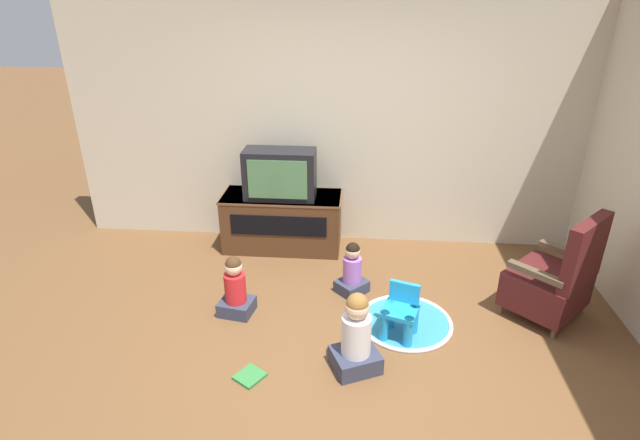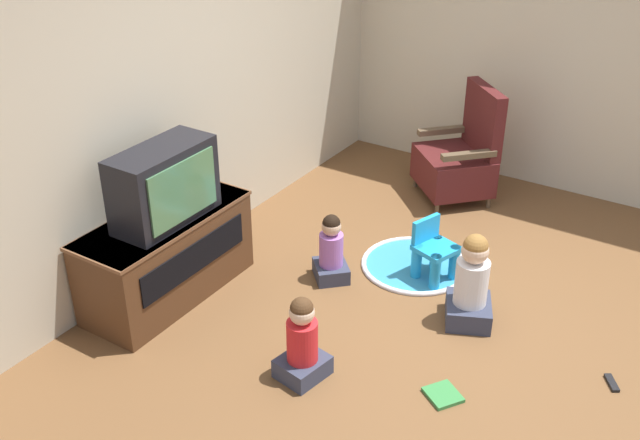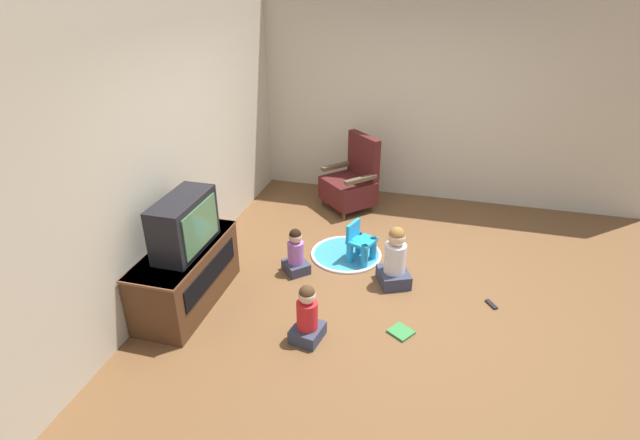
{
  "view_description": "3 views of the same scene",
  "coord_description": "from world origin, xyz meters",
  "px_view_note": "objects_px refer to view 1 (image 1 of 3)",
  "views": [
    {
      "loc": [
        0.11,
        -2.99,
        2.61
      ],
      "look_at": [
        -0.22,
        1.02,
        0.74
      ],
      "focal_mm": 28.0,
      "sensor_mm": 36.0,
      "label": 1
    },
    {
      "loc": [
        -3.83,
        -1.38,
        3.02
      ],
      "look_at": [
        -0.18,
        0.96,
        0.62
      ],
      "focal_mm": 42.0,
      "sensor_mm": 36.0,
      "label": 2
    },
    {
      "loc": [
        -4.24,
        -0.4,
        2.98
      ],
      "look_at": [
        0.18,
        0.79,
        0.61
      ],
      "focal_mm": 28.0,
      "sensor_mm": 36.0,
      "label": 3
    }
  ],
  "objects_px": {
    "yellow_kid_chair": "(400,315)",
    "child_watching_center": "(356,337)",
    "black_armchair": "(554,280)",
    "book": "(250,376)",
    "child_watching_left": "(235,289)",
    "television": "(280,174)",
    "child_watching_right": "(352,271)",
    "tv_cabinet": "(282,221)"
  },
  "relations": [
    {
      "from": "child_watching_center",
      "to": "television",
      "type": "bearing_deg",
      "value": 90.06
    },
    {
      "from": "child_watching_left",
      "to": "child_watching_center",
      "type": "xyz_separation_m",
      "value": [
        1.06,
        -0.62,
        0.04
      ]
    },
    {
      "from": "tv_cabinet",
      "to": "yellow_kid_chair",
      "type": "relative_size",
      "value": 2.84
    },
    {
      "from": "black_armchair",
      "to": "child_watching_right",
      "type": "height_order",
      "value": "black_armchair"
    },
    {
      "from": "child_watching_right",
      "to": "child_watching_left",
      "type": "bearing_deg",
      "value": 158.48
    },
    {
      "from": "child_watching_center",
      "to": "child_watching_right",
      "type": "distance_m",
      "value": 1.05
    },
    {
      "from": "tv_cabinet",
      "to": "child_watching_left",
      "type": "height_order",
      "value": "tv_cabinet"
    },
    {
      "from": "child_watching_center",
      "to": "child_watching_right",
      "type": "relative_size",
      "value": 1.27
    },
    {
      "from": "black_armchair",
      "to": "child_watching_left",
      "type": "bearing_deg",
      "value": -42.66
    },
    {
      "from": "child_watching_right",
      "to": "book",
      "type": "xyz_separation_m",
      "value": [
        -0.72,
        -1.22,
        -0.21
      ]
    },
    {
      "from": "tv_cabinet",
      "to": "book",
      "type": "height_order",
      "value": "tv_cabinet"
    },
    {
      "from": "television",
      "to": "child_watching_right",
      "type": "distance_m",
      "value": 1.29
    },
    {
      "from": "black_armchair",
      "to": "child_watching_right",
      "type": "xyz_separation_m",
      "value": [
        -1.72,
        0.24,
        -0.14
      ]
    },
    {
      "from": "child_watching_left",
      "to": "book",
      "type": "xyz_separation_m",
      "value": [
        0.28,
        -0.8,
        -0.23
      ]
    },
    {
      "from": "tv_cabinet",
      "to": "yellow_kid_chair",
      "type": "height_order",
      "value": "tv_cabinet"
    },
    {
      "from": "child_watching_right",
      "to": "yellow_kid_chair",
      "type": "bearing_deg",
      "value": -101.22
    },
    {
      "from": "tv_cabinet",
      "to": "television",
      "type": "xyz_separation_m",
      "value": [
        0.0,
        -0.05,
        0.55
      ]
    },
    {
      "from": "television",
      "to": "black_armchair",
      "type": "distance_m",
      "value": 2.75
    },
    {
      "from": "television",
      "to": "black_armchair",
      "type": "height_order",
      "value": "television"
    },
    {
      "from": "television",
      "to": "child_watching_center",
      "type": "relative_size",
      "value": 1.12
    },
    {
      "from": "tv_cabinet",
      "to": "child_watching_left",
      "type": "xyz_separation_m",
      "value": [
        -0.22,
        -1.27,
        -0.08
      ]
    },
    {
      "from": "yellow_kid_chair",
      "to": "child_watching_left",
      "type": "relative_size",
      "value": 0.8
    },
    {
      "from": "tv_cabinet",
      "to": "yellow_kid_chair",
      "type": "distance_m",
      "value": 1.89
    },
    {
      "from": "black_armchair",
      "to": "child_watching_right",
      "type": "distance_m",
      "value": 1.74
    },
    {
      "from": "television",
      "to": "child_watching_right",
      "type": "relative_size",
      "value": 1.42
    },
    {
      "from": "black_armchair",
      "to": "book",
      "type": "relative_size",
      "value": 3.77
    },
    {
      "from": "television",
      "to": "black_armchair",
      "type": "relative_size",
      "value": 0.74
    },
    {
      "from": "yellow_kid_chair",
      "to": "child_watching_center",
      "type": "distance_m",
      "value": 0.56
    },
    {
      "from": "tv_cabinet",
      "to": "child_watching_left",
      "type": "relative_size",
      "value": 2.28
    },
    {
      "from": "television",
      "to": "black_armchair",
      "type": "xyz_separation_m",
      "value": [
        2.5,
        -1.04,
        -0.5
      ]
    },
    {
      "from": "book",
      "to": "tv_cabinet",
      "type": "bearing_deg",
      "value": -54.67
    },
    {
      "from": "television",
      "to": "child_watching_left",
      "type": "bearing_deg",
      "value": -100.24
    },
    {
      "from": "yellow_kid_chair",
      "to": "child_watching_center",
      "type": "xyz_separation_m",
      "value": [
        -0.35,
        -0.42,
        0.09
      ]
    },
    {
      "from": "child_watching_left",
      "to": "child_watching_right",
      "type": "relative_size",
      "value": 1.08
    },
    {
      "from": "black_armchair",
      "to": "child_watching_left",
      "type": "distance_m",
      "value": 2.73
    },
    {
      "from": "book",
      "to": "child_watching_center",
      "type": "bearing_deg",
      "value": -133.77
    },
    {
      "from": "yellow_kid_chair",
      "to": "child_watching_right",
      "type": "xyz_separation_m",
      "value": [
        -0.41,
        0.62,
        0.03
      ]
    },
    {
      "from": "book",
      "to": "yellow_kid_chair",
      "type": "bearing_deg",
      "value": -118.53
    },
    {
      "from": "black_armchair",
      "to": "child_watching_center",
      "type": "xyz_separation_m",
      "value": [
        -1.66,
        -0.8,
        -0.08
      ]
    },
    {
      "from": "child_watching_left",
      "to": "child_watching_right",
      "type": "distance_m",
      "value": 1.09
    },
    {
      "from": "yellow_kid_chair",
      "to": "tv_cabinet",
      "type": "bearing_deg",
      "value": 147.63
    },
    {
      "from": "child_watching_left",
      "to": "television",
      "type": "bearing_deg",
      "value": 89.96
    }
  ]
}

